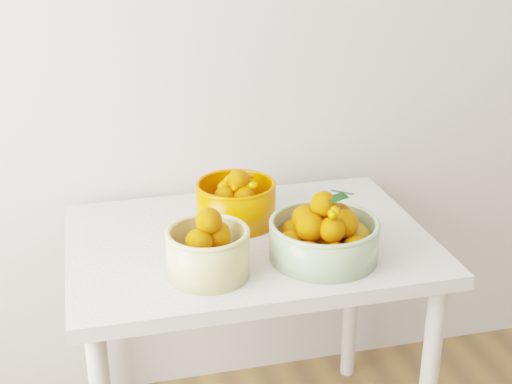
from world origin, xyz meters
TOP-DOWN VIEW (x-y plane):
  - table at (-0.35, 1.60)m, footprint 1.00×0.70m
  - bowl_cream at (-0.50, 1.42)m, footprint 0.27×0.27m
  - bowl_green at (-0.19, 1.44)m, footprint 0.32×0.32m
  - bowl_orange at (-0.37, 1.71)m, footprint 0.26×0.26m

SIDE VIEW (x-z plane):
  - table at x=-0.35m, z-range 0.28..1.03m
  - bowl_green at x=-0.19m, z-range 0.72..0.91m
  - bowl_orange at x=-0.37m, z-range 0.73..0.90m
  - bowl_cream at x=-0.50m, z-range 0.73..0.91m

